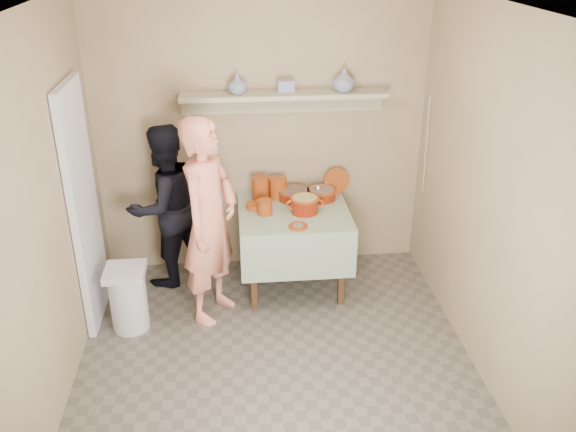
{
  "coord_description": "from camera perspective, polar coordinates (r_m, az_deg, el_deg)",
  "views": [
    {
      "loc": [
        -0.27,
        -3.58,
        3.02
      ],
      "look_at": [
        0.15,
        0.75,
        0.95
      ],
      "focal_mm": 38.0,
      "sensor_mm": 36.0,
      "label": 1
    }
  ],
  "objects": [
    {
      "name": "front_plate",
      "position": [
        5.05,
        0.95,
        -0.98
      ],
      "size": [
        0.16,
        0.16,
        0.03
      ],
      "color": "maroon",
      "rests_on": "serving_table"
    },
    {
      "name": "ground",
      "position": [
        4.69,
        -0.96,
        -14.63
      ],
      "size": [
        3.5,
        3.5,
        0.0
      ],
      "primitive_type": "plane",
      "color": "#615A4C",
      "rests_on": "ground"
    },
    {
      "name": "tile_panel",
      "position": [
        5.1,
        -18.54,
        0.71
      ],
      "size": [
        0.06,
        0.7,
        2.0
      ],
      "primitive_type": "cube",
      "color": "silver",
      "rests_on": "ground"
    },
    {
      "name": "cazuela_meat_a",
      "position": [
        5.55,
        0.55,
        2.1
      ],
      "size": [
        0.3,
        0.3,
        0.1
      ],
      "color": "#651106",
      "rests_on": "serving_table"
    },
    {
      "name": "trash_bin",
      "position": [
        5.17,
        -14.71,
        -7.44
      ],
      "size": [
        0.32,
        0.32,
        0.56
      ],
      "color": "silver",
      "rests_on": "ground"
    },
    {
      "name": "ladle",
      "position": [
        5.55,
        2.86,
        2.63
      ],
      "size": [
        0.08,
        0.26,
        0.19
      ],
      "color": "silver",
      "rests_on": "cazuela_meat_b"
    },
    {
      "name": "serving_table",
      "position": [
        5.44,
        0.5,
        -0.5
      ],
      "size": [
        0.97,
        0.97,
        0.76
      ],
      "color": "#4C2D16",
      "rests_on": "ground"
    },
    {
      "name": "bowl_stack",
      "position": [
        5.27,
        -2.18,
        0.84
      ],
      "size": [
        0.13,
        0.13,
        0.13
      ],
      "primitive_type": "cylinder",
      "color": "maroon",
      "rests_on": "serving_table"
    },
    {
      "name": "person_helper",
      "position": [
        5.57,
        -11.4,
        0.9
      ],
      "size": [
        0.93,
        0.9,
        1.51
      ],
      "primitive_type": "imported",
      "rotation": [
        0.0,
        0.0,
        -2.49
      ],
      "color": "black",
      "rests_on": "ground"
    },
    {
      "name": "plate_stack_b",
      "position": [
        5.58,
        -0.94,
        2.63
      ],
      "size": [
        0.16,
        0.16,
        0.2
      ],
      "primitive_type": "cylinder",
      "color": "maroon",
      "rests_on": "serving_table"
    },
    {
      "name": "vase_right",
      "position": [
        5.42,
        5.24,
        12.55
      ],
      "size": [
        0.21,
        0.21,
        0.2
      ],
      "primitive_type": "imported",
      "rotation": [
        0.0,
        0.0,
        -0.12
      ],
      "color": "navy",
      "rests_on": "wall_shelf"
    },
    {
      "name": "ceramic_box",
      "position": [
        5.39,
        -0.2,
        12.06
      ],
      "size": [
        0.15,
        0.11,
        0.1
      ],
      "primitive_type": "cube",
      "rotation": [
        0.0,
        0.0,
        0.07
      ],
      "color": "navy",
      "rests_on": "wall_shelf"
    },
    {
      "name": "electrical_cord",
      "position": [
        5.64,
        12.81,
        6.5
      ],
      "size": [
        0.01,
        0.05,
        0.9
      ],
      "color": "silver",
      "rests_on": "wall_shelf"
    },
    {
      "name": "vase_left",
      "position": [
        5.34,
        -4.77,
        12.22
      ],
      "size": [
        0.23,
        0.23,
        0.17
      ],
      "primitive_type": "imported",
      "rotation": [
        0.0,
        0.0,
        0.59
      ],
      "color": "navy",
      "rests_on": "wall_shelf"
    },
    {
      "name": "cazuela_rice",
      "position": [
        5.29,
        1.57,
        1.18
      ],
      "size": [
        0.33,
        0.25,
        0.14
      ],
      "color": "#651106",
      "rests_on": "serving_table"
    },
    {
      "name": "room_shell",
      "position": [
        3.86,
        -1.13,
        4.0
      ],
      "size": [
        3.04,
        3.54,
        2.62
      ],
      "color": "tan",
      "rests_on": "ground"
    },
    {
      "name": "cazuela_meat_b",
      "position": [
        5.57,
        3.15,
        2.15
      ],
      "size": [
        0.28,
        0.28,
        0.1
      ],
      "color": "#651106",
      "rests_on": "serving_table"
    },
    {
      "name": "propped_lid",
      "position": [
        5.69,
        4.55,
        3.3
      ],
      "size": [
        0.25,
        0.08,
        0.24
      ],
      "primitive_type": "cylinder",
      "rotation": [
        1.41,
        0.0,
        0.11
      ],
      "color": "maroon",
      "rests_on": "serving_table"
    },
    {
      "name": "plate_stack_a",
      "position": [
        5.56,
        -2.6,
        2.63
      ],
      "size": [
        0.16,
        0.16,
        0.21
      ],
      "primitive_type": "cylinder",
      "color": "maroon",
      "rests_on": "serving_table"
    },
    {
      "name": "wall_shelf",
      "position": [
        5.42,
        -0.41,
        11.07
      ],
      "size": [
        1.8,
        0.25,
        0.21
      ],
      "color": "tan",
      "rests_on": "room_shell"
    },
    {
      "name": "person_cook",
      "position": [
        4.95,
        -7.35,
        -0.53
      ],
      "size": [
        0.67,
        0.76,
        1.74
      ],
      "primitive_type": "imported",
      "rotation": [
        0.0,
        0.0,
        1.08
      ],
      "color": "#F5876A",
      "rests_on": "ground"
    },
    {
      "name": "empty_bowl",
      "position": [
        5.4,
        -3.07,
        0.97
      ],
      "size": [
        0.17,
        0.17,
        0.05
      ],
      "primitive_type": "cylinder",
      "color": "maroon",
      "rests_on": "serving_table"
    }
  ]
}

